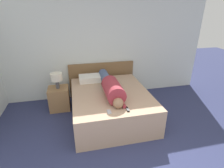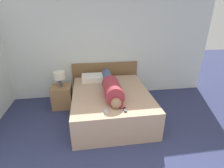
{
  "view_description": "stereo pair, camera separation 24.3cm",
  "coord_description": "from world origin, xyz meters",
  "px_view_note": "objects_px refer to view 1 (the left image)",
  "views": [
    {
      "loc": [
        -0.6,
        -0.99,
        2.22
      ],
      "look_at": [
        0.1,
        2.09,
        0.83
      ],
      "focal_mm": 28.0,
      "sensor_mm": 36.0,
      "label": 1
    },
    {
      "loc": [
        -0.36,
        -1.03,
        2.22
      ],
      "look_at": [
        0.1,
        2.09,
        0.83
      ],
      "focal_mm": 28.0,
      "sensor_mm": 36.0,
      "label": 2
    }
  ],
  "objects_px": {
    "person_lying": "(111,87)",
    "cell_phone": "(109,112)",
    "pillow_near_headboard": "(91,78)",
    "table_lamp": "(56,78)",
    "tv_remote": "(127,109)",
    "bed": "(111,104)",
    "nightstand": "(59,98)"
  },
  "relations": [
    {
      "from": "person_lying",
      "to": "tv_remote",
      "type": "distance_m",
      "value": 0.72
    },
    {
      "from": "table_lamp",
      "to": "tv_remote",
      "type": "xyz_separation_m",
      "value": [
        1.24,
        -1.31,
        -0.2
      ]
    },
    {
      "from": "cell_phone",
      "to": "pillow_near_headboard",
      "type": "bearing_deg",
      "value": 95.3
    },
    {
      "from": "bed",
      "to": "nightstand",
      "type": "relative_size",
      "value": 3.55
    },
    {
      "from": "pillow_near_headboard",
      "to": "table_lamp",
      "type": "bearing_deg",
      "value": -170.19
    },
    {
      "from": "tv_remote",
      "to": "pillow_near_headboard",
      "type": "bearing_deg",
      "value": 107.69
    },
    {
      "from": "person_lying",
      "to": "pillow_near_headboard",
      "type": "bearing_deg",
      "value": 113.05
    },
    {
      "from": "nightstand",
      "to": "table_lamp",
      "type": "height_order",
      "value": "table_lamp"
    },
    {
      "from": "tv_remote",
      "to": "cell_phone",
      "type": "distance_m",
      "value": 0.33
    },
    {
      "from": "bed",
      "to": "pillow_near_headboard",
      "type": "height_order",
      "value": "pillow_near_headboard"
    },
    {
      "from": "tv_remote",
      "to": "cell_phone",
      "type": "bearing_deg",
      "value": -179.39
    },
    {
      "from": "person_lying",
      "to": "cell_phone",
      "type": "distance_m",
      "value": 0.74
    },
    {
      "from": "nightstand",
      "to": "cell_phone",
      "type": "distance_m",
      "value": 1.63
    },
    {
      "from": "person_lying",
      "to": "nightstand",
      "type": "bearing_deg",
      "value": 150.79
    },
    {
      "from": "bed",
      "to": "table_lamp",
      "type": "bearing_deg",
      "value": 152.47
    },
    {
      "from": "cell_phone",
      "to": "table_lamp",
      "type": "bearing_deg",
      "value": 124.93
    },
    {
      "from": "pillow_near_headboard",
      "to": "tv_remote",
      "type": "bearing_deg",
      "value": -72.31
    },
    {
      "from": "nightstand",
      "to": "pillow_near_headboard",
      "type": "bearing_deg",
      "value": 9.81
    },
    {
      "from": "table_lamp",
      "to": "cell_phone",
      "type": "relative_size",
      "value": 2.75
    },
    {
      "from": "table_lamp",
      "to": "person_lying",
      "type": "xyz_separation_m",
      "value": [
        1.1,
        -0.62,
        -0.06
      ]
    },
    {
      "from": "pillow_near_headboard",
      "to": "cell_phone",
      "type": "bearing_deg",
      "value": -84.7
    },
    {
      "from": "table_lamp",
      "to": "person_lying",
      "type": "relative_size",
      "value": 0.22
    },
    {
      "from": "nightstand",
      "to": "person_lying",
      "type": "bearing_deg",
      "value": -29.21
    },
    {
      "from": "table_lamp",
      "to": "cell_phone",
      "type": "distance_m",
      "value": 1.61
    },
    {
      "from": "person_lying",
      "to": "pillow_near_headboard",
      "type": "height_order",
      "value": "person_lying"
    },
    {
      "from": "table_lamp",
      "to": "person_lying",
      "type": "height_order",
      "value": "person_lying"
    },
    {
      "from": "nightstand",
      "to": "tv_remote",
      "type": "distance_m",
      "value": 1.84
    },
    {
      "from": "table_lamp",
      "to": "person_lying",
      "type": "distance_m",
      "value": 1.26
    },
    {
      "from": "nightstand",
      "to": "person_lying",
      "type": "xyz_separation_m",
      "value": [
        1.1,
        -0.62,
        0.47
      ]
    },
    {
      "from": "cell_phone",
      "to": "nightstand",
      "type": "bearing_deg",
      "value": 124.93
    },
    {
      "from": "bed",
      "to": "tv_remote",
      "type": "relative_size",
      "value": 12.67
    },
    {
      "from": "tv_remote",
      "to": "cell_phone",
      "type": "xyz_separation_m",
      "value": [
        -0.33,
        -0.0,
        -0.01
      ]
    }
  ]
}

